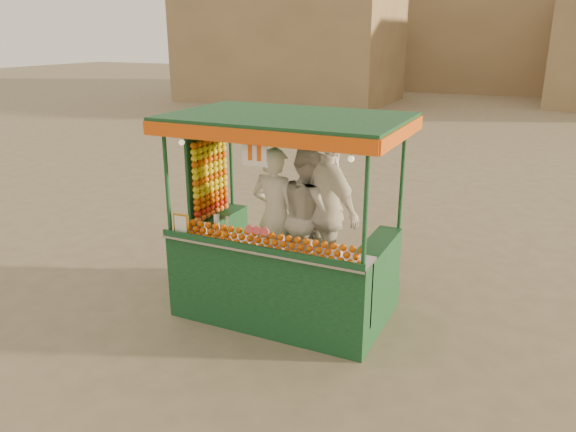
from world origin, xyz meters
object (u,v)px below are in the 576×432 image
at_px(juice_cart, 277,253).
at_px(vendor_middle, 310,216).
at_px(vendor_left, 275,216).
at_px(vendor_right, 326,211).

height_order(juice_cart, vendor_middle, juice_cart).
relative_size(vendor_left, vendor_middle, 0.97).
bearing_deg(vendor_middle, vendor_left, 63.82).
relative_size(juice_cart, vendor_right, 1.35).
distance_m(vendor_left, vendor_middle, 0.42).
bearing_deg(juice_cart, vendor_middle, 58.36).
distance_m(juice_cart, vendor_middle, 0.59).
height_order(vendor_left, vendor_right, vendor_right).
xyz_separation_m(vendor_middle, vendor_right, (0.21, -0.01, 0.10)).
distance_m(juice_cart, vendor_left, 0.47).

